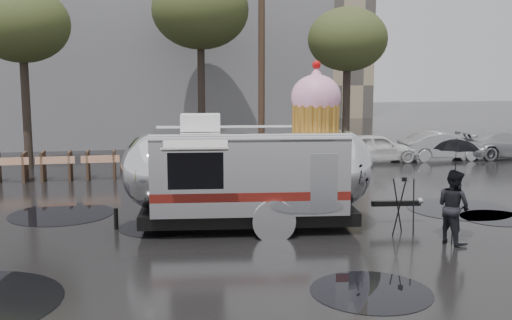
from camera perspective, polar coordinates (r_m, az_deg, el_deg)
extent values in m
plane|color=black|center=(12.33, 1.78, -9.21)|extent=(120.00, 120.00, 0.00)
cylinder|color=black|center=(16.67, 21.92, -5.14)|extent=(1.82, 1.82, 0.01)
cylinder|color=black|center=(10.66, 10.90, -12.19)|extent=(2.10, 2.10, 0.01)
cylinder|color=black|center=(14.81, -8.99, -6.28)|extent=(2.06, 2.06, 0.01)
cylinder|color=black|center=(17.41, 18.81, -4.42)|extent=(2.82, 2.82, 0.01)
cylinder|color=black|center=(16.72, -18.02, -4.90)|extent=(2.72, 2.72, 0.01)
cube|color=slate|center=(35.61, -13.32, 12.61)|extent=(22.00, 12.00, 13.00)
cylinder|color=#473323|center=(25.98, 0.53, 10.07)|extent=(0.28, 0.28, 9.00)
cylinder|color=#382D26|center=(24.89, -21.10, 5.97)|extent=(0.32, 0.32, 5.85)
ellipsoid|color=#343E1D|center=(24.94, -21.42, 11.94)|extent=(3.64, 3.64, 2.86)
cylinder|color=#382D26|center=(26.60, -5.23, 7.57)|extent=(0.32, 0.32, 6.75)
ellipsoid|color=#343E1D|center=(26.73, -5.32, 14.02)|extent=(4.20, 4.20, 3.30)
cylinder|color=#382D26|center=(25.94, 8.61, 6.01)|extent=(0.32, 0.32, 5.40)
ellipsoid|color=#343E1D|center=(25.96, 8.73, 11.30)|extent=(3.36, 3.36, 2.64)
cube|color=#473323|center=(22.09, -21.13, -0.60)|extent=(0.08, 0.80, 1.00)
cube|color=#E5590C|center=(21.77, -22.51, -0.13)|extent=(1.30, 0.04, 0.25)
cube|color=#473323|center=(21.98, -19.60, -0.56)|extent=(0.08, 0.80, 1.00)
cube|color=#473323|center=(21.86, -17.27, -0.50)|extent=(0.08, 0.80, 1.00)
cube|color=#E5590C|center=(21.51, -18.60, -0.02)|extent=(1.30, 0.04, 0.25)
cube|color=#473323|center=(21.80, -15.70, -0.46)|extent=(0.08, 0.80, 1.00)
cube|color=#473323|center=(21.74, -13.34, -0.39)|extent=(0.08, 0.80, 1.00)
cube|color=#E5590C|center=(21.35, -14.61, 0.09)|extent=(1.30, 0.04, 0.25)
imported|color=silver|center=(25.52, 11.37, 1.39)|extent=(4.00, 1.80, 1.40)
imported|color=#B2B2B7|center=(26.79, 17.34, 1.50)|extent=(4.00, 1.80, 1.40)
imported|color=#B2B2B7|center=(28.31, 22.71, 1.62)|extent=(4.20, 1.80, 1.44)
cube|color=silver|center=(14.37, -0.78, -0.83)|extent=(4.71, 2.81, 1.84)
ellipsoid|color=silver|center=(14.68, 7.99, -0.71)|extent=(1.77, 2.50, 1.84)
ellipsoid|color=silver|center=(14.40, -9.73, -0.93)|extent=(1.77, 2.50, 1.84)
cube|color=black|center=(14.58, -0.78, -4.98)|extent=(5.29, 2.58, 0.31)
cylinder|color=black|center=(13.60, 1.67, -5.96)|extent=(0.73, 0.30, 0.71)
cylinder|color=black|center=(15.64, 0.84, -4.07)|extent=(0.73, 0.30, 0.71)
cylinder|color=silver|center=(13.45, 1.74, -5.90)|extent=(0.98, 0.21, 0.98)
cube|color=black|center=(15.22, 13.18, -4.04)|extent=(1.23, 0.25, 0.12)
sphere|color=silver|center=(15.41, 15.36, -3.78)|extent=(0.18, 0.18, 0.16)
cylinder|color=black|center=(14.74, -13.19, -5.46)|extent=(0.11, 0.11, 0.51)
cube|color=#601510|center=(13.31, -0.45, -3.58)|extent=(4.46, 0.51, 0.20)
cube|color=#601510|center=(15.59, -1.06, -1.81)|extent=(4.46, 0.51, 0.20)
cube|color=black|center=(13.15, -5.78, -1.05)|extent=(1.22, 0.16, 0.82)
cube|color=beige|center=(12.83, -5.83, 1.02)|extent=(1.47, 0.66, 0.15)
cube|color=silver|center=(13.44, 6.51, -2.18)|extent=(0.61, 0.10, 1.33)
cube|color=white|center=(14.20, -5.32, 3.59)|extent=(0.98, 0.76, 0.39)
cylinder|color=gold|center=(14.42, 5.71, 4.06)|extent=(1.17, 1.17, 0.61)
ellipsoid|color=#FFA6CC|center=(14.39, 5.73, 6.01)|extent=(1.30, 1.30, 1.06)
cone|color=#FFA6CC|center=(14.38, 5.76, 8.12)|extent=(0.56, 0.56, 0.41)
sphere|color=red|center=(14.38, 5.78, 9.01)|extent=(0.22, 0.22, 0.20)
imported|color=black|center=(13.78, 18.29, -4.25)|extent=(0.65, 0.88, 1.63)
imported|color=black|center=(13.58, 18.50, 0.40)|extent=(1.15, 1.15, 0.79)
cylinder|color=black|center=(13.77, 18.29, -4.21)|extent=(0.02, 0.02, 1.65)
cylinder|color=black|center=(14.23, 14.77, -4.42)|extent=(0.12, 0.29, 1.30)
cylinder|color=black|center=(14.39, 13.33, -4.23)|extent=(0.30, 0.08, 1.30)
cylinder|color=black|center=(14.01, 13.45, -4.58)|extent=(0.21, 0.24, 1.30)
cube|color=black|center=(14.08, 13.94, -1.79)|extent=(0.13, 0.12, 0.09)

